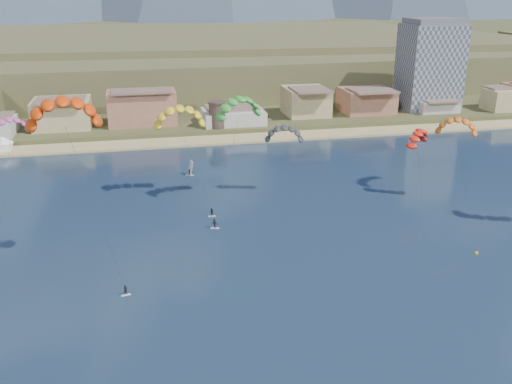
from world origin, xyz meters
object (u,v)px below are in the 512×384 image
apartment_tower (430,65)px  kitesurfer_yellow (180,113)px  windsurfer (190,171)px  buoy (476,253)px  kitesurfer_green (239,105)px  kitesurfer_red (63,107)px  watchtower (217,114)px

apartment_tower → kitesurfer_yellow: 117.80m
apartment_tower → windsurfer: apartment_tower is taller
windsurfer → buoy: (45.45, -54.90, -1.07)m
kitesurfer_yellow → apartment_tower: bearing=35.5°
apartment_tower → kitesurfer_yellow: size_ratio=1.35×
apartment_tower → kitesurfer_yellow: bearing=-144.5°
kitesurfer_green → windsurfer: bearing=112.7°
kitesurfer_red → kitesurfer_green: (31.69, 25.78, -6.10)m
apartment_tower → kitesurfer_red: 153.87m
watchtower → buoy: 100.53m
kitesurfer_red → windsurfer: size_ratio=8.35×
watchtower → kitesurfer_yellow: size_ratio=0.36×
kitesurfer_red → buoy: 74.19m
buoy → windsurfer: bearing=129.6°
apartment_tower → watchtower: (-80.00, -14.00, -11.45)m
kitesurfer_green → kitesurfer_red: bearing=-140.9°
kitesurfer_red → watchtower: bearing=67.5°
apartment_tower → windsurfer: (-92.96, -54.03, -16.63)m
watchtower → kitesurfer_yellow: kitesurfer_yellow is taller
windsurfer → kitesurfer_red: bearing=-116.1°
windsurfer → buoy: size_ratio=5.48×
kitesurfer_green → buoy: kitesurfer_green is taller
kitesurfer_red → kitesurfer_yellow: kitesurfer_red is taller
apartment_tower → kitesurfer_red: (-115.87, -100.75, 9.95)m
apartment_tower → kitesurfer_green: apartment_tower is taller
kitesurfer_red → windsurfer: (22.91, 46.72, -26.58)m
kitesurfer_yellow → buoy: 65.96m
kitesurfer_green → windsurfer: size_ratio=6.98×
apartment_tower → kitesurfer_red: size_ratio=1.03×
kitesurfer_green → windsurfer: (-8.78, 20.94, -20.48)m
kitesurfer_green → buoy: size_ratio=38.26×
kitesurfer_yellow → windsurfer: 23.06m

